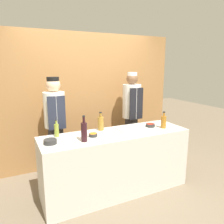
{
  "coord_description": "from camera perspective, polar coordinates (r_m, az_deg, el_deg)",
  "views": [
    {
      "loc": [
        -1.35,
        -2.63,
        1.84
      ],
      "look_at": [
        0.0,
        0.13,
        1.17
      ],
      "focal_mm": 35.0,
      "sensor_mm": 36.0,
      "label": 1
    }
  ],
  "objects": [
    {
      "name": "sauce_bowl_red",
      "position": [
        3.46,
        9.97,
        -3.38
      ],
      "size": [
        0.14,
        0.14,
        0.05
      ],
      "color": "#2D2D2D",
      "rests_on": "counter"
    },
    {
      "name": "chef_right",
      "position": [
        4.04,
        5.11,
        -0.73
      ],
      "size": [
        0.33,
        0.33,
        1.71
      ],
      "color": "#28282D",
      "rests_on": "ground_plane"
    },
    {
      "name": "bottle_oil",
      "position": [
        3.03,
        -14.28,
        -4.55
      ],
      "size": [
        0.06,
        0.06,
        0.24
      ],
      "color": "olive",
      "rests_on": "counter"
    },
    {
      "name": "counter",
      "position": [
        3.27,
        1.03,
        -12.99
      ],
      "size": [
        2.13,
        0.65,
        0.89
      ],
      "color": "beige",
      "rests_on": "ground_plane"
    },
    {
      "name": "bottle_amber",
      "position": [
        3.42,
        13.32,
        -2.46
      ],
      "size": [
        0.08,
        0.08,
        0.26
      ],
      "color": "#9E661E",
      "rests_on": "counter"
    },
    {
      "name": "cabinet_wall",
      "position": [
        4.13,
        -6.63,
        3.22
      ],
      "size": [
        3.45,
        0.18,
        2.4
      ],
      "color": "olive",
      "rests_on": "ground_plane"
    },
    {
      "name": "cutting_board",
      "position": [
        3.27,
        4.11,
        -4.42
      ],
      "size": [
        0.3,
        0.25,
        0.02
      ],
      "color": "white",
      "rests_on": "counter"
    },
    {
      "name": "sauce_bowl_white",
      "position": [
        2.79,
        -15.84,
        -7.38
      ],
      "size": [
        0.16,
        0.16,
        0.06
      ],
      "color": "#2D2D2D",
      "rests_on": "counter"
    },
    {
      "name": "sauce_bowl_orange",
      "position": [
        2.97,
        -5.0,
        -5.93
      ],
      "size": [
        0.12,
        0.12,
        0.04
      ],
      "color": "#2D2D2D",
      "rests_on": "counter"
    },
    {
      "name": "bottle_vinegar",
      "position": [
        3.22,
        -2.97,
        -2.89
      ],
      "size": [
        0.09,
        0.09,
        0.27
      ],
      "color": "olive",
      "rests_on": "counter"
    },
    {
      "name": "ground_plane",
      "position": [
        3.48,
        1.0,
        -19.66
      ],
      "size": [
        14.0,
        14.0,
        0.0
      ],
      "primitive_type": "plane",
      "color": "#756651"
    },
    {
      "name": "bottle_wine",
      "position": [
        2.76,
        -7.3,
        -5.03
      ],
      "size": [
        0.08,
        0.08,
        0.34
      ],
      "color": "black",
      "rests_on": "counter"
    },
    {
      "name": "chef_left",
      "position": [
        3.56,
        -14.57,
        -3.29
      ],
      "size": [
        0.33,
        0.33,
        1.66
      ],
      "color": "#28282D",
      "rests_on": "ground_plane"
    }
  ]
}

